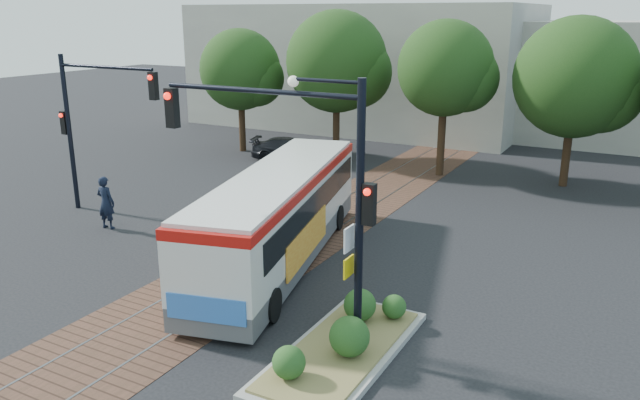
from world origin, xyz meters
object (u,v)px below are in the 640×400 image
at_px(city_bus, 280,212).
at_px(signal_pole_left, 88,113).
at_px(parked_car, 291,149).
at_px(traffic_island, 344,341).
at_px(officer, 106,203).
at_px(signal_pole_main, 308,171).

bearing_deg(city_bus, signal_pole_left, 160.69).
height_order(signal_pole_left, parked_car, signal_pole_left).
bearing_deg(parked_car, traffic_island, -161.87).
xyz_separation_m(signal_pole_left, officer, (1.83, -1.21, -2.90)).
height_order(signal_pole_main, parked_car, signal_pole_main).
relative_size(signal_pole_main, parked_car, 1.46).
distance_m(traffic_island, parked_car, 19.59).
height_order(city_bus, officer, city_bus).
distance_m(traffic_island, signal_pole_left, 14.50).
bearing_deg(city_bus, signal_pole_main, -64.23).
xyz_separation_m(signal_pole_left, parked_car, (2.01, 11.19, -3.27)).
bearing_deg(signal_pole_main, parked_car, 122.57).
distance_m(city_bus, signal_pole_main, 5.75).
height_order(signal_pole_main, officer, signal_pole_main).
xyz_separation_m(signal_pole_main, parked_car, (-10.22, 16.00, -3.56)).
bearing_deg(traffic_island, parked_car, 124.79).
height_order(signal_pole_main, signal_pole_left, signal_pole_main).
relative_size(traffic_island, signal_pole_main, 0.87).
bearing_deg(officer, parked_car, -95.84).
distance_m(city_bus, signal_pole_left, 9.26).
bearing_deg(parked_car, signal_pole_main, -164.09).
xyz_separation_m(officer, parked_car, (0.19, 12.40, -0.37)).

